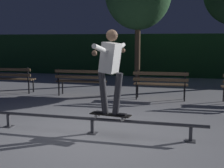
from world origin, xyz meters
TOP-DOWN VIEW (x-y plane):
  - ground_plane at (0.00, 0.00)m, footprint 90.00×90.00m
  - hedge_backdrop at (0.00, 9.93)m, footprint 24.00×1.20m
  - grind_rail at (0.00, 0.08)m, footprint 4.27×0.18m
  - skateboard at (0.35, 0.08)m, footprint 0.80×0.31m
  - skateboarder at (0.36, 0.08)m, footprint 0.63×1.40m
  - park_bench_leftmost at (-4.10, 3.69)m, footprint 1.62×0.49m
  - park_bench_left_center at (-1.58, 3.69)m, footprint 1.62×0.49m
  - park_bench_right_center at (0.93, 3.69)m, footprint 1.62×0.49m

SIDE VIEW (x-z plane):
  - ground_plane at x=0.00m, z-range 0.00..0.00m
  - grind_rail at x=0.00m, z-range 0.09..0.40m
  - skateboard at x=0.35m, z-range 0.34..0.43m
  - park_bench_leftmost at x=-4.10m, z-range 0.10..0.98m
  - park_bench_left_center at x=-1.58m, z-range 0.10..0.98m
  - park_bench_right_center at x=0.93m, z-range 0.10..0.98m
  - hedge_backdrop at x=0.00m, z-range 0.00..2.06m
  - skateboarder at x=0.36m, z-range 0.55..2.10m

